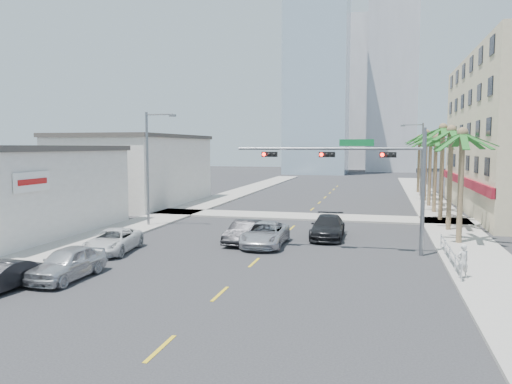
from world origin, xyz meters
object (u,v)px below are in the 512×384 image
car_parked_mid (1,277)px  car_lane_right (328,227)px  car_lane_left (245,232)px  car_parked_far (113,241)px  traffic_signal_mast (366,168)px  pedestrian (463,261)px  car_parked_near (68,263)px  car_lane_center (265,234)px

car_parked_mid → car_lane_right: bearing=57.6°
car_lane_left → car_parked_far: bearing=-140.9°
car_lane_left → traffic_signal_mast: bearing=-3.5°
car_lane_right → pedestrian: bearing=-53.9°
car_lane_left → car_parked_near: bearing=-113.4°
car_parked_mid → car_parked_far: 8.53m
car_parked_mid → pedestrian: bearing=23.9°
car_parked_near → pedestrian: 18.73m
car_parked_mid → car_lane_right: car_lane_right is taller
traffic_signal_mast → car_lane_center: traffic_signal_mast is taller
traffic_signal_mast → pedestrian: bearing=-48.1°
car_lane_center → car_lane_right: 5.13m
traffic_signal_mast → car_lane_left: size_ratio=2.46×
car_parked_near → car_parked_far: car_parked_near is taller
car_parked_far → car_lane_center: (8.41, 4.11, 0.06)m
car_lane_right → traffic_signal_mast: bearing=-60.1°
car_parked_near → car_parked_mid: car_parked_near is taller
traffic_signal_mast → car_parked_far: traffic_signal_mast is taller
car_lane_left → car_lane_center: (1.47, -0.50, 0.01)m
car_parked_near → car_lane_right: (10.95, 13.77, -0.00)m
traffic_signal_mast → car_parked_far: 15.66m
car_parked_far → car_lane_right: bearing=25.6°
car_lane_center → car_lane_right: (3.61, 3.64, 0.03)m
car_parked_near → pedestrian: size_ratio=2.83×
car_parked_near → car_lane_right: size_ratio=0.85×
car_lane_center → car_parked_far: bearing=-155.0°
car_lane_left → car_lane_center: 1.56m
traffic_signal_mast → pedestrian: 8.10m
car_parked_far → traffic_signal_mast: bearing=5.9°
traffic_signal_mast → car_lane_center: 7.62m
car_parked_mid → car_lane_left: size_ratio=0.86×
car_lane_left → car_lane_center: car_lane_center is taller
car_parked_mid → car_lane_right: (12.55, 16.26, 0.14)m
traffic_signal_mast → car_lane_right: bearing=121.2°
car_lane_left → car_lane_center: size_ratio=0.83×
car_lane_right → car_lane_center: bearing=-136.0°
traffic_signal_mast → car_parked_mid: (-15.18, -11.91, -4.42)m
car_parked_mid → car_parked_far: (0.53, 8.51, 0.05)m
car_lane_left → pedestrian: 13.95m
car_parked_near → car_lane_left: bearing=62.2°
car_lane_center → pedestrian: bearing=-29.5°
car_parked_near → car_lane_center: size_ratio=0.85×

